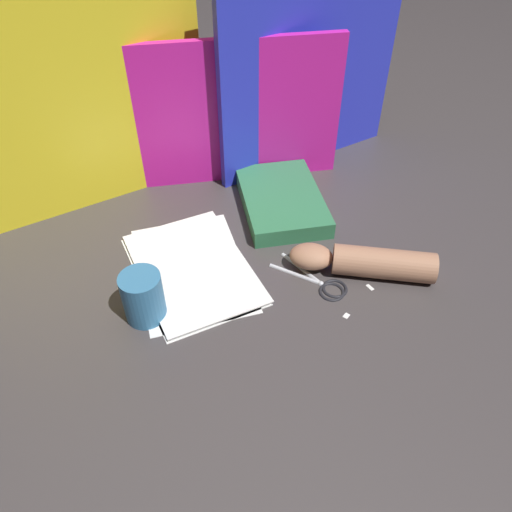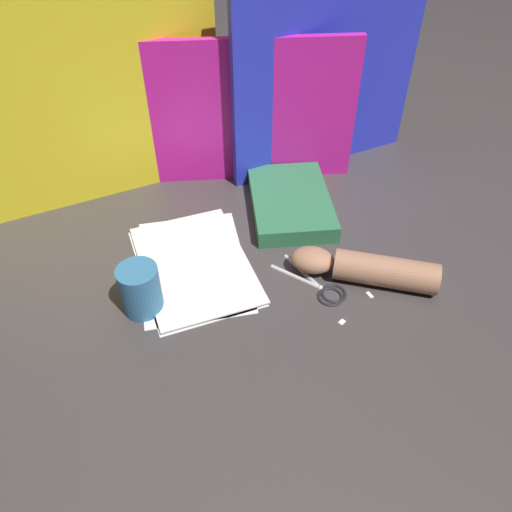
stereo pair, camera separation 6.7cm
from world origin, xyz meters
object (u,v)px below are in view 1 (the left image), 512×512
object	(u,v)px
paper_stack	(192,268)
book_closed	(282,200)
hand_forearm	(365,262)
mug	(143,297)
scissors	(322,283)

from	to	relation	value
paper_stack	book_closed	bearing A→B (deg)	26.94
paper_stack	book_closed	distance (m)	0.30
paper_stack	hand_forearm	distance (m)	0.37
mug	paper_stack	bearing A→B (deg)	37.61
mug	book_closed	bearing A→B (deg)	30.47
paper_stack	mug	size ratio (longest dim) A/B	3.37
scissors	hand_forearm	distance (m)	0.10
book_closed	scissors	bearing A→B (deg)	-95.35
book_closed	scissors	world-z (taller)	book_closed
mug	scissors	bearing A→B (deg)	-7.66
hand_forearm	book_closed	bearing A→B (deg)	104.59
scissors	mug	world-z (taller)	mug
scissors	mug	xyz separation A→B (m)	(-0.36, 0.05, 0.05)
book_closed	mug	xyz separation A→B (m)	(-0.38, -0.23, 0.03)
paper_stack	scissors	bearing A→B (deg)	-29.90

